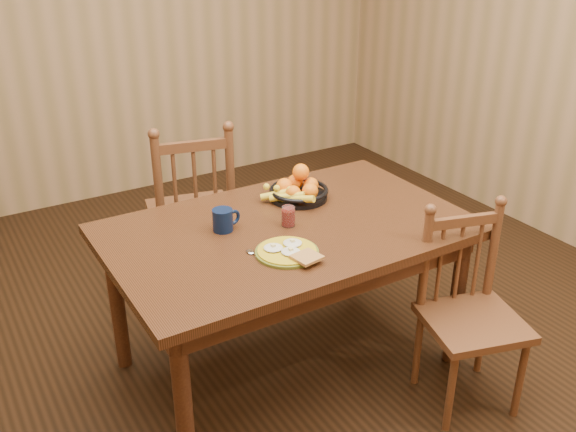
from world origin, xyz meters
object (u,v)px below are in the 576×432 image
dining_table (288,243)px  breakfast_plate (288,251)px  coffee_mug (224,220)px  chair_near (469,314)px  fruit_bowl (298,190)px  chair_far (192,212)px

dining_table → breakfast_plate: breakfast_plate is taller
dining_table → breakfast_plate: bearing=-121.0°
breakfast_plate → coffee_mug: (-0.13, 0.33, 0.04)m
chair_near → fruit_bowl: bearing=129.5°
dining_table → chair_near: size_ratio=1.79×
breakfast_plate → fruit_bowl: fruit_bowl is taller
breakfast_plate → fruit_bowl: bearing=54.1°
dining_table → chair_far: bearing=97.0°
chair_far → fruit_bowl: bearing=128.3°
dining_table → fruit_bowl: bearing=49.9°
dining_table → chair_near: chair_near is taller
fruit_bowl → chair_far: bearing=115.6°
coffee_mug → fruit_bowl: fruit_bowl is taller
fruit_bowl → dining_table: bearing=-130.1°
dining_table → coffee_mug: size_ratio=11.95×
dining_table → breakfast_plate: (-0.13, -0.22, 0.10)m
dining_table → coffee_mug: coffee_mug is taller
chair_near → chair_far: bearing=130.4°
dining_table → chair_far: 0.88m
chair_near → breakfast_plate: chair_near is taller
dining_table → fruit_bowl: 0.33m
fruit_bowl → chair_near: bearing=-66.4°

